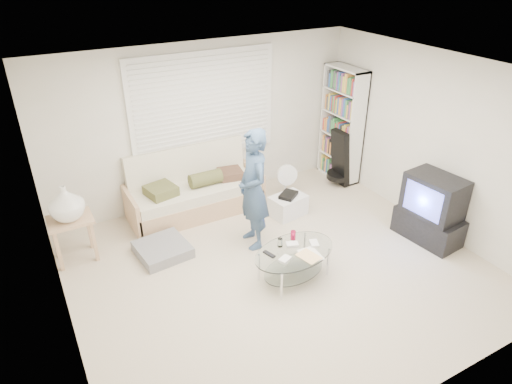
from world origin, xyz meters
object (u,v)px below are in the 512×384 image
coffee_table (294,256)px  futon_sofa (194,192)px  bookshelf (342,125)px  tv_unit (431,210)px

coffee_table → futon_sofa: bearing=102.1°
bookshelf → tv_unit: size_ratio=2.01×
bookshelf → tv_unit: bearing=-93.3°
tv_unit → coffee_table: bearing=175.1°
futon_sofa → bookshelf: (2.70, -0.10, 0.65)m
bookshelf → coffee_table: 3.09m
futon_sofa → tv_unit: futon_sofa is taller
bookshelf → coffee_table: bookshelf is taller
futon_sofa → bookshelf: bookshelf is taller
bookshelf → coffee_table: size_ratio=1.65×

